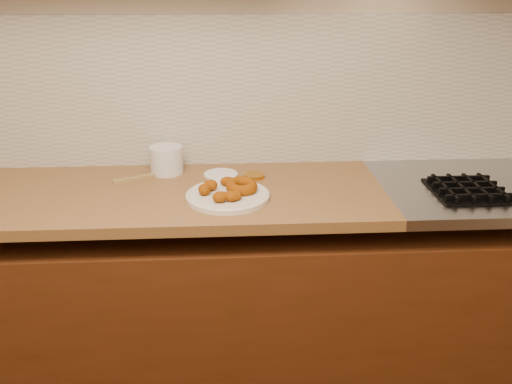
# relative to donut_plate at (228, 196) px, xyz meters

# --- Properties ---
(wall_back) EXTENTS (4.00, 0.02, 2.70)m
(wall_back) POSITION_rel_donut_plate_xyz_m (0.08, 0.40, 0.44)
(wall_back) COLOR tan
(wall_back) RESTS_ON ground
(base_cabinet) EXTENTS (3.60, 0.60, 0.77)m
(base_cabinet) POSITION_rel_donut_plate_xyz_m (0.08, 0.09, -0.52)
(base_cabinet) COLOR #4E2410
(base_cabinet) RESTS_ON floor
(butcher_block) EXTENTS (2.30, 0.62, 0.04)m
(butcher_block) POSITION_rel_donut_plate_xyz_m (-0.57, 0.09, -0.03)
(butcher_block) COLOR brown
(butcher_block) RESTS_ON base_cabinet
(backsplash) EXTENTS (3.60, 0.02, 0.60)m
(backsplash) POSITION_rel_donut_plate_xyz_m (0.08, 0.39, 0.29)
(backsplash) COLOR #B9B5A6
(backsplash) RESTS_ON wall_back
(donut_plate) EXTENTS (0.30, 0.30, 0.02)m
(donut_plate) POSITION_rel_donut_plate_xyz_m (0.00, 0.00, 0.00)
(donut_plate) COLOR silver
(donut_plate) RESTS_ON butcher_block
(ring_donut) EXTENTS (0.16, 0.16, 0.05)m
(ring_donut) POSITION_rel_donut_plate_xyz_m (0.05, 0.02, 0.03)
(ring_donut) COLOR #944F02
(ring_donut) RESTS_ON donut_plate
(fried_dough_chunks) EXTENTS (0.16, 0.22, 0.04)m
(fried_dough_chunks) POSITION_rel_donut_plate_xyz_m (-0.03, -0.01, 0.03)
(fried_dough_chunks) COLOR #944F02
(fried_dough_chunks) RESTS_ON donut_plate
(plastic_tub) EXTENTS (0.17, 0.17, 0.11)m
(plastic_tub) POSITION_rel_donut_plate_xyz_m (-0.24, 0.28, 0.05)
(plastic_tub) COLOR silver
(plastic_tub) RESTS_ON butcher_block
(tub_lid) EXTENTS (0.16, 0.16, 0.01)m
(tub_lid) POSITION_rel_donut_plate_xyz_m (-0.02, 0.23, -0.00)
(tub_lid) COLOR white
(tub_lid) RESTS_ON butcher_block
(brass_jar_lid) EXTENTS (0.09, 0.09, 0.01)m
(brass_jar_lid) POSITION_rel_donut_plate_xyz_m (0.11, 0.21, -0.00)
(brass_jar_lid) COLOR #BE7F1D
(brass_jar_lid) RESTS_ON butcher_block
(wooden_utensil) EXTENTS (0.16, 0.09, 0.01)m
(wooden_utensil) POSITION_rel_donut_plate_xyz_m (-0.36, 0.20, -0.00)
(wooden_utensil) COLOR olive
(wooden_utensil) RESTS_ON butcher_block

